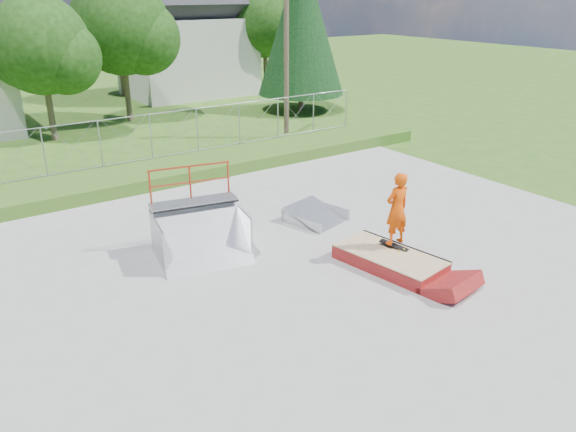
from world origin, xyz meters
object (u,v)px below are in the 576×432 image
Objects in this scene: grind_box at (389,260)px; skater at (397,212)px; quarter_pipe at (201,218)px; flat_bank_ramp at (316,215)px.

skater is (0.35, 0.20, 1.23)m from grind_box.
quarter_pipe reaches higher than grind_box.
quarter_pipe is at bearing 169.79° from flat_bank_ramp.
grind_box is at bearing -30.03° from quarter_pipe.
skater reaches higher than grind_box.
quarter_pipe reaches higher than flat_bank_ramp.
flat_bank_ramp is 3.58m from skater.
flat_bank_ramp reaches higher than grind_box.
skater is at bearing -104.50° from flat_bank_ramp.
flat_bank_ramp is at bearing 15.52° from quarter_pipe.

